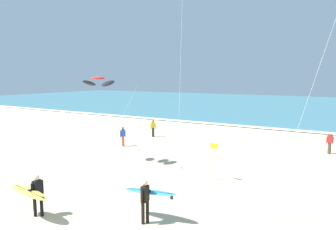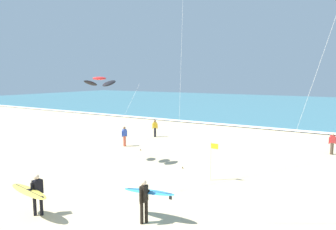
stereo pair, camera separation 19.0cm
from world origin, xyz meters
name	(u,v)px [view 2 (the right image)]	position (x,y,z in m)	size (l,w,h in m)	color
ocean_water	(308,106)	(0.00, 56.99, 0.04)	(160.00, 60.00, 0.08)	teal
shoreline_foam	(272,128)	(0.00, 27.29, 0.09)	(160.00, 1.27, 0.01)	white
surfer_lead	(146,195)	(0.60, 3.38, 1.04)	(2.27, 0.97, 1.71)	black
surfer_trailing	(33,192)	(-3.42, 1.38, 1.04)	(2.03, 0.94, 1.71)	black
kite_arc_scarlet_near	(100,82)	(-6.43, 8.38, 5.23)	(2.25, 4.64, 5.54)	black
bystander_red_top	(332,143)	(6.07, 18.62, 0.81)	(0.46, 0.29, 1.59)	#4C3D2D
bystander_blue_top	(124,136)	(-8.29, 12.95, 0.81)	(0.29, 0.47, 1.59)	#D8593F
bystander_yellow_top	(155,128)	(-8.34, 17.41, 0.81)	(0.42, 0.33, 1.59)	black
lifeguard_flag	(211,157)	(0.88, 9.01, 1.27)	(0.44, 0.05, 2.10)	silver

